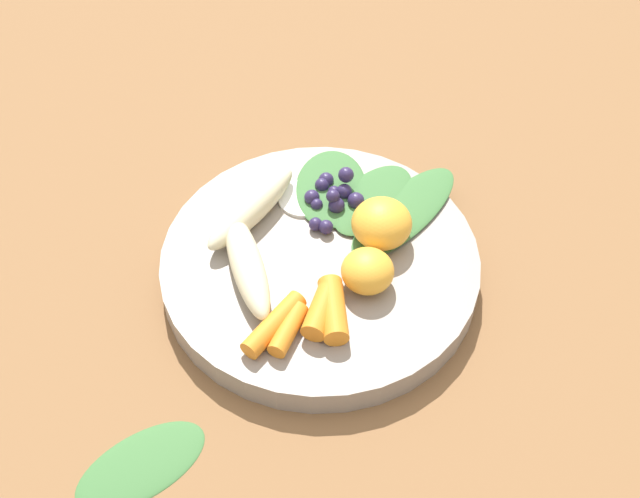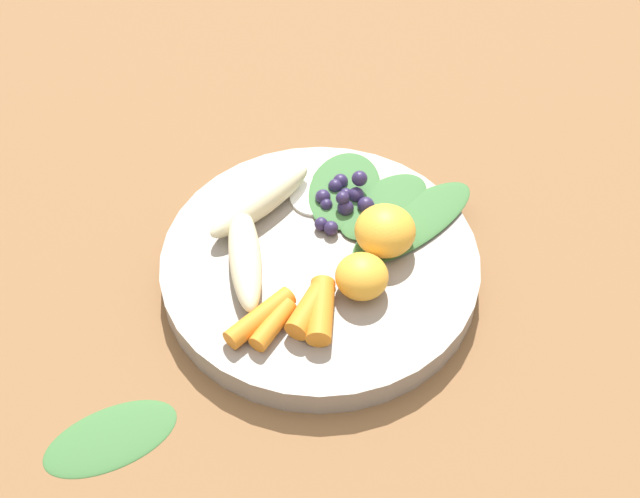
{
  "view_description": "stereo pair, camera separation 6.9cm",
  "coord_description": "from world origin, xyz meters",
  "px_view_note": "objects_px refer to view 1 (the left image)",
  "views": [
    {
      "loc": [
        -0.36,
        -0.27,
        0.57
      ],
      "look_at": [
        0.0,
        0.0,
        0.04
      ],
      "focal_mm": 48.01,
      "sensor_mm": 36.0,
      "label": 1
    },
    {
      "loc": [
        -0.32,
        -0.32,
        0.57
      ],
      "look_at": [
        0.0,
        0.0,
        0.04
      ],
      "focal_mm": 48.01,
      "sensor_mm": 36.0,
      "label": 2
    }
  ],
  "objects_px": {
    "bowl": "(320,266)",
    "kale_leaf_stray": "(139,463)",
    "orange_segment_near": "(382,223)",
    "banana_peeled_right": "(249,210)",
    "banana_peeled_left": "(247,265)"
  },
  "relations": [
    {
      "from": "bowl",
      "to": "orange_segment_near",
      "type": "bearing_deg",
      "value": -31.99
    },
    {
      "from": "banana_peeled_right",
      "to": "banana_peeled_left",
      "type": "bearing_deg",
      "value": 36.79
    },
    {
      "from": "bowl",
      "to": "orange_segment_near",
      "type": "xyz_separation_m",
      "value": [
        0.05,
        -0.03,
        0.03
      ]
    },
    {
      "from": "banana_peeled_left",
      "to": "orange_segment_near",
      "type": "xyz_separation_m",
      "value": [
        0.1,
        -0.06,
        0.01
      ]
    },
    {
      "from": "banana_peeled_right",
      "to": "orange_segment_near",
      "type": "distance_m",
      "value": 0.11
    },
    {
      "from": "bowl",
      "to": "kale_leaf_stray",
      "type": "bearing_deg",
      "value": 179.49
    },
    {
      "from": "banana_peeled_left",
      "to": "orange_segment_near",
      "type": "bearing_deg",
      "value": 93.41
    },
    {
      "from": "banana_peeled_left",
      "to": "banana_peeled_right",
      "type": "distance_m",
      "value": 0.06
    },
    {
      "from": "orange_segment_near",
      "to": "kale_leaf_stray",
      "type": "relative_size",
      "value": 0.5
    },
    {
      "from": "kale_leaf_stray",
      "to": "banana_peeled_right",
      "type": "bearing_deg",
      "value": -143.05
    },
    {
      "from": "bowl",
      "to": "kale_leaf_stray",
      "type": "height_order",
      "value": "bowl"
    },
    {
      "from": "bowl",
      "to": "banana_peeled_right",
      "type": "bearing_deg",
      "value": 92.2
    },
    {
      "from": "banana_peeled_left",
      "to": "kale_leaf_stray",
      "type": "xyz_separation_m",
      "value": [
        -0.17,
        -0.03,
        -0.04
      ]
    },
    {
      "from": "banana_peeled_right",
      "to": "bowl",
      "type": "bearing_deg",
      "value": 91.11
    },
    {
      "from": "banana_peeled_left",
      "to": "orange_segment_near",
      "type": "height_order",
      "value": "orange_segment_near"
    }
  ]
}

